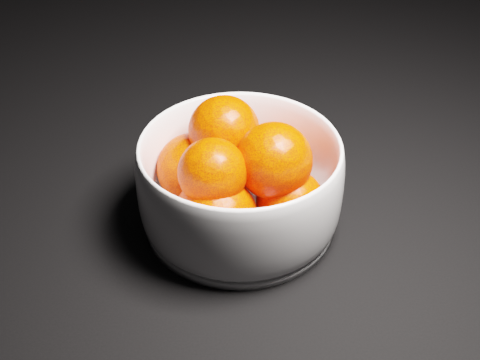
{
  "coord_description": "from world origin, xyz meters",
  "views": [
    {
      "loc": [
        0.02,
        -0.25,
        0.44
      ],
      "look_at": [
        0.01,
        0.25,
        0.05
      ],
      "focal_mm": 50.0,
      "sensor_mm": 36.0,
      "label": 1
    }
  ],
  "objects": [
    {
      "name": "orange_pile",
      "position": [
        0.01,
        0.25,
        0.06
      ],
      "size": [
        0.16,
        0.16,
        0.11
      ],
      "color": "#FF2C00",
      "rests_on": "bowl"
    },
    {
      "name": "bowl",
      "position": [
        0.01,
        0.25,
        0.05
      ],
      "size": [
        0.19,
        0.19,
        0.09
      ],
      "rotation": [
        0.0,
        0.0,
        0.17
      ],
      "color": "white",
      "rests_on": "ground"
    }
  ]
}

